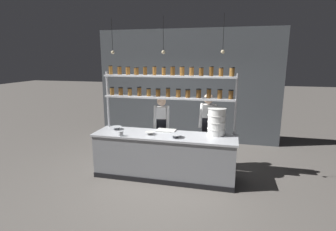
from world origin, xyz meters
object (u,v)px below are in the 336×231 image
object	(u,v)px
chef_center	(208,126)
container_stack	(217,122)
spice_shelf_unit	(169,88)
prep_bowl_near_left	(116,128)
chef_left	(162,126)
cutting_board	(166,130)
prep_bowl_center_front	(176,136)
serving_cup_front	(121,134)
prep_bowl_center_back	(150,133)

from	to	relation	value
chef_center	container_stack	world-z (taller)	chef_center
spice_shelf_unit	container_stack	world-z (taller)	spice_shelf_unit
spice_shelf_unit	prep_bowl_near_left	bearing A→B (deg)	-169.82
spice_shelf_unit	prep_bowl_near_left	distance (m)	1.44
spice_shelf_unit	chef_center	distance (m)	1.24
chef_left	chef_center	world-z (taller)	chef_center
cutting_board	prep_bowl_center_front	bearing A→B (deg)	-53.84
cutting_board	serving_cup_front	world-z (taller)	serving_cup_front
prep_bowl_near_left	prep_bowl_center_back	bearing A→B (deg)	-13.36
chef_center	prep_bowl_center_back	size ratio (longest dim) A/B	8.22
chef_left	chef_center	size ratio (longest dim) A/B	0.94
prep_bowl_near_left	spice_shelf_unit	bearing A→B (deg)	10.18
spice_shelf_unit	chef_left	size ratio (longest dim) A/B	1.77
serving_cup_front	spice_shelf_unit	bearing A→B (deg)	37.97
prep_bowl_near_left	prep_bowl_center_front	size ratio (longest dim) A/B	0.91
container_stack	spice_shelf_unit	bearing A→B (deg)	173.48
prep_bowl_near_left	chef_center	bearing A→B (deg)	17.14
serving_cup_front	prep_bowl_near_left	bearing A→B (deg)	124.47
container_stack	prep_bowl_center_back	size ratio (longest dim) A/B	2.71
prep_bowl_center_front	chef_center	bearing A→B (deg)	58.19
prep_bowl_near_left	serving_cup_front	world-z (taller)	serving_cup_front
container_stack	prep_bowl_center_front	distance (m)	0.87
container_stack	prep_bowl_center_front	xyz separation A→B (m)	(-0.75, -0.36, -0.24)
chef_left	prep_bowl_near_left	bearing A→B (deg)	-158.55
prep_bowl_center_front	prep_bowl_center_back	bearing A→B (deg)	171.82
chef_left	prep_bowl_center_back	xyz separation A→B (m)	(-0.05, -0.74, 0.05)
chef_left	cutting_board	xyz separation A→B (m)	(0.21, -0.42, 0.03)
prep_bowl_near_left	prep_bowl_center_front	bearing A→B (deg)	-11.29
spice_shelf_unit	prep_bowl_near_left	world-z (taller)	spice_shelf_unit
cutting_board	prep_bowl_near_left	distance (m)	1.09
chef_left	serving_cup_front	world-z (taller)	chef_left
chef_left	prep_bowl_center_back	distance (m)	0.75
spice_shelf_unit	chef_center	world-z (taller)	spice_shelf_unit
chef_left	container_stack	distance (m)	1.38
chef_left	prep_bowl_near_left	size ratio (longest dim) A/B	6.85
cutting_board	serving_cup_front	bearing A→B (deg)	-143.91
prep_bowl_center_back	serving_cup_front	bearing A→B (deg)	-154.93
prep_bowl_center_back	chef_center	bearing A→B (deg)	35.69
prep_bowl_near_left	prep_bowl_center_back	size ratio (longest dim) A/B	1.13
cutting_board	spice_shelf_unit	bearing A→B (deg)	61.28
cutting_board	container_stack	bearing A→B (deg)	-2.45
chef_left	spice_shelf_unit	bearing A→B (deg)	-64.78
cutting_board	prep_bowl_center_front	world-z (taller)	prep_bowl_center_front
chef_center	cutting_board	xyz separation A→B (m)	(-0.84, -0.46, -0.04)
prep_bowl_center_back	cutting_board	bearing A→B (deg)	51.34
container_stack	prep_bowl_near_left	bearing A→B (deg)	-177.70
container_stack	prep_bowl_center_front	size ratio (longest dim) A/B	2.19
prep_bowl_near_left	prep_bowl_center_front	world-z (taller)	prep_bowl_center_front
spice_shelf_unit	container_stack	distance (m)	1.20
chef_center	prep_bowl_center_front	distance (m)	1.02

